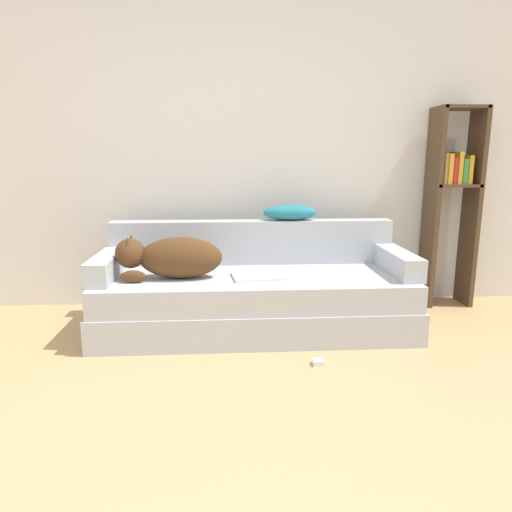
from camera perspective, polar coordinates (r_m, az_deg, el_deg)
The scene contains 10 objects.
wall_back at distance 3.74m, azimuth -4.33°, elevation 14.56°, with size 7.14×0.06×2.70m.
couch at distance 3.22m, azimuth -0.11°, elevation -5.79°, with size 2.16×0.84×0.40m.
couch_backrest at distance 3.47m, azimuth -0.46°, elevation 1.76°, with size 2.12×0.15×0.33m.
couch_arm_left at distance 3.24m, azimuth -18.11°, elevation -1.17°, with size 0.15×0.65×0.15m.
couch_arm_right at distance 3.36m, azimuth 17.26°, elevation -0.68°, with size 0.15×0.65×0.15m.
dog at distance 3.08m, azimuth -10.67°, elevation -0.13°, with size 0.70×0.25×0.29m.
laptop at distance 3.08m, azimuth 0.16°, elevation -2.52°, with size 0.36×0.29×0.02m.
throw_pillow at distance 3.47m, azimuth 4.27°, elevation 5.43°, with size 0.41×0.17×0.12m.
bookshelf at distance 3.99m, azimuth 23.32°, elevation 7.04°, with size 0.37×0.26×1.58m.
power_adapter at distance 2.77m, azimuth 7.76°, elevation -13.02°, with size 0.06×0.06×0.03m.
Camera 1 is at (0.04, -1.25, 1.18)m, focal length 32.00 mm.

